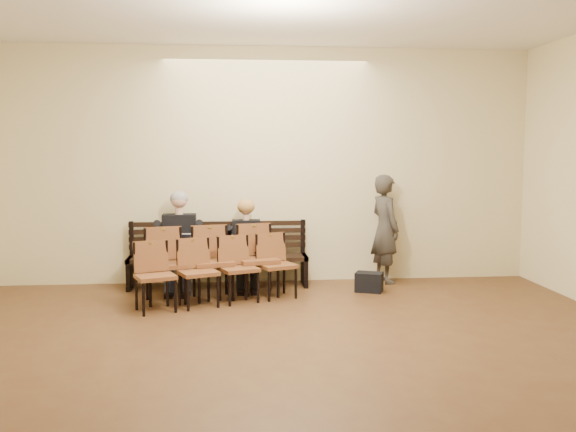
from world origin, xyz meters
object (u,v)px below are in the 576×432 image
at_px(seated_woman, 246,248).
at_px(passerby, 385,221).
at_px(chair_row_front, 213,263).
at_px(laptop, 180,253).
at_px(bench, 218,271).
at_px(seated_man, 179,240).
at_px(water_bottle, 258,251).
at_px(chair_row_back, 219,271).
at_px(bag, 369,282).

xyz_separation_m(seated_woman, passerby, (2.08, 0.22, 0.35)).
relative_size(seated_woman, chair_row_front, 0.66).
xyz_separation_m(laptop, passerby, (3.01, 0.46, 0.37)).
bearing_deg(laptop, bench, 28.97).
height_order(seated_man, water_bottle, seated_man).
bearing_deg(passerby, seated_man, 76.60).
bearing_deg(chair_row_back, seated_woman, 46.34).
height_order(bench, water_bottle, water_bottle).
relative_size(bench, laptop, 8.18).
relative_size(laptop, passerby, 0.17).
distance_m(bench, bag, 2.18).
height_order(seated_woman, bag, seated_woman).
bearing_deg(water_bottle, chair_row_front, -147.79).
distance_m(bag, passerby, 1.08).
bearing_deg(chair_row_front, bench, 73.32).
bearing_deg(seated_woman, bag, -13.28).
xyz_separation_m(seated_woman, bag, (1.71, -0.40, -0.44)).
xyz_separation_m(water_bottle, bag, (1.56, -0.16, -0.44)).
xyz_separation_m(seated_woman, water_bottle, (0.15, -0.25, -0.01)).
xyz_separation_m(laptop, bag, (2.64, -0.17, -0.43)).
bearing_deg(bench, seated_man, -167.66).
distance_m(seated_man, laptop, 0.28).
bearing_deg(bag, seated_man, 171.40).
bearing_deg(laptop, water_bottle, -5.95).
height_order(water_bottle, bag, water_bottle).
bearing_deg(seated_woman, chair_row_front, -126.32).
relative_size(water_bottle, bag, 0.66).
bearing_deg(seated_man, passerby, 4.15).
bearing_deg(water_bottle, passerby, 13.56).
bearing_deg(laptop, seated_man, 91.32).
xyz_separation_m(seated_man, water_bottle, (1.11, -0.25, -0.13)).
distance_m(seated_man, passerby, 3.05).
height_order(seated_man, chair_row_front, seated_man).
height_order(seated_woman, water_bottle, seated_woman).
relative_size(seated_man, laptop, 4.44).
xyz_separation_m(seated_woman, laptop, (-0.93, -0.24, -0.02)).
distance_m(laptop, chair_row_back, 0.89).
bearing_deg(chair_row_back, passerby, 3.77).
height_order(passerby, chair_row_front, passerby).
bearing_deg(chair_row_front, bag, -6.18).
bearing_deg(bench, water_bottle, -33.22).
bearing_deg(bag, chair_row_front, -173.94).
bearing_deg(laptop, passerby, 3.12).
relative_size(passerby, chair_row_back, 0.88).
bearing_deg(bench, laptop, -145.50).
relative_size(seated_man, chair_row_front, 0.80).
distance_m(seated_man, water_bottle, 1.14).
bearing_deg(laptop, seated_woman, 8.83).
relative_size(bench, seated_woman, 2.24).
relative_size(laptop, chair_row_front, 0.18).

